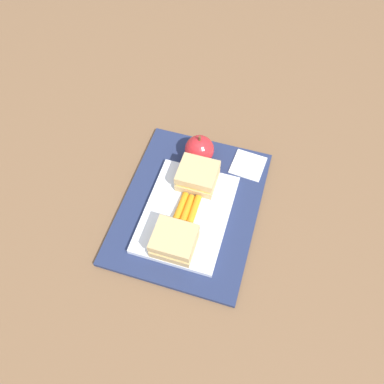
# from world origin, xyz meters

# --- Properties ---
(ground_plane) EXTENTS (2.40, 2.40, 0.00)m
(ground_plane) POSITION_xyz_m (0.00, 0.00, 0.00)
(ground_plane) COLOR brown
(lunchbag_mat) EXTENTS (0.36, 0.28, 0.01)m
(lunchbag_mat) POSITION_xyz_m (0.00, 0.00, 0.01)
(lunchbag_mat) COLOR navy
(lunchbag_mat) RESTS_ON ground_plane
(food_tray) EXTENTS (0.23, 0.17, 0.01)m
(food_tray) POSITION_xyz_m (-0.03, 0.00, 0.02)
(food_tray) COLOR white
(food_tray) RESTS_ON lunchbag_mat
(sandwich_half_left) EXTENTS (0.07, 0.08, 0.04)m
(sandwich_half_left) POSITION_xyz_m (-0.10, 0.00, 0.04)
(sandwich_half_left) COLOR tan
(sandwich_half_left) RESTS_ON food_tray
(sandwich_half_right) EXTENTS (0.07, 0.08, 0.04)m
(sandwich_half_right) POSITION_xyz_m (0.05, 0.00, 0.04)
(sandwich_half_right) COLOR tan
(sandwich_half_right) RESTS_ON food_tray
(carrot_sticks_bundle) EXTENTS (0.08, 0.04, 0.02)m
(carrot_sticks_bundle) POSITION_xyz_m (-0.02, -0.00, 0.03)
(carrot_sticks_bundle) COLOR orange
(carrot_sticks_bundle) RESTS_ON food_tray
(apple) EXTENTS (0.06, 0.06, 0.08)m
(apple) POSITION_xyz_m (0.12, 0.02, 0.04)
(apple) COLOR red
(apple) RESTS_ON lunchbag_mat
(paper_napkin) EXTENTS (0.08, 0.08, 0.00)m
(paper_napkin) POSITION_xyz_m (0.14, -0.09, 0.01)
(paper_napkin) COLOR white
(paper_napkin) RESTS_ON lunchbag_mat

